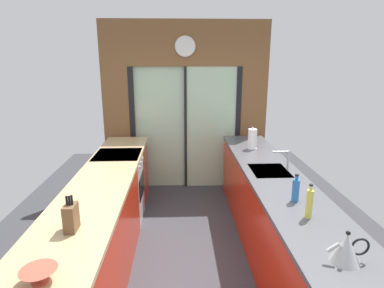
{
  "coord_description": "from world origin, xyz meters",
  "views": [
    {
      "loc": [
        -0.11,
        -2.77,
        2.12
      ],
      "look_at": [
        0.05,
        0.95,
        1.13
      ],
      "focal_mm": 30.06,
      "sensor_mm": 36.0,
      "label": 1
    }
  ],
  "objects_px": {
    "oven_range": "(120,187)",
    "knife_block": "(71,217)",
    "mixing_bowl": "(39,276)",
    "soap_bottle_far": "(296,190)",
    "kettle": "(346,248)",
    "soap_bottle_near": "(309,203)",
    "paper_towel_roll": "(252,139)"
  },
  "relations": [
    {
      "from": "oven_range",
      "to": "knife_block",
      "type": "xyz_separation_m",
      "value": [
        0.02,
        -1.91,
        0.57
      ]
    },
    {
      "from": "mixing_bowl",
      "to": "soap_bottle_far",
      "type": "bearing_deg",
      "value": 28.72
    },
    {
      "from": "mixing_bowl",
      "to": "kettle",
      "type": "distance_m",
      "value": 1.79
    },
    {
      "from": "oven_range",
      "to": "knife_block",
      "type": "relative_size",
      "value": 3.37
    },
    {
      "from": "soap_bottle_near",
      "to": "kettle",
      "type": "bearing_deg",
      "value": -89.79
    },
    {
      "from": "kettle",
      "to": "soap_bottle_far",
      "type": "xyz_separation_m",
      "value": [
        -0.0,
        0.86,
        0.01
      ]
    },
    {
      "from": "oven_range",
      "to": "paper_towel_roll",
      "type": "height_order",
      "value": "paper_towel_roll"
    },
    {
      "from": "oven_range",
      "to": "soap_bottle_far",
      "type": "height_order",
      "value": "soap_bottle_far"
    },
    {
      "from": "paper_towel_roll",
      "to": "knife_block",
      "type": "bearing_deg",
      "value": -130.45
    },
    {
      "from": "knife_block",
      "to": "soap_bottle_far",
      "type": "distance_m",
      "value": 1.83
    },
    {
      "from": "mixing_bowl",
      "to": "soap_bottle_near",
      "type": "height_order",
      "value": "soap_bottle_near"
    },
    {
      "from": "oven_range",
      "to": "knife_block",
      "type": "bearing_deg",
      "value": -89.45
    },
    {
      "from": "knife_block",
      "to": "mixing_bowl",
      "type": "bearing_deg",
      "value": -90.0
    },
    {
      "from": "knife_block",
      "to": "soap_bottle_far",
      "type": "relative_size",
      "value": 1.1
    },
    {
      "from": "oven_range",
      "to": "soap_bottle_near",
      "type": "bearing_deg",
      "value": -44.87
    },
    {
      "from": "kettle",
      "to": "soap_bottle_near",
      "type": "bearing_deg",
      "value": 90.21
    },
    {
      "from": "soap_bottle_near",
      "to": "paper_towel_roll",
      "type": "distance_m",
      "value": 1.97
    },
    {
      "from": "kettle",
      "to": "soap_bottle_near",
      "type": "relative_size",
      "value": 0.96
    },
    {
      "from": "knife_block",
      "to": "paper_towel_roll",
      "type": "relative_size",
      "value": 0.89
    },
    {
      "from": "oven_range",
      "to": "paper_towel_roll",
      "type": "distance_m",
      "value": 1.91
    },
    {
      "from": "oven_range",
      "to": "paper_towel_roll",
      "type": "xyz_separation_m",
      "value": [
        1.8,
        0.18,
        0.6
      ]
    },
    {
      "from": "kettle",
      "to": "paper_towel_roll",
      "type": "xyz_separation_m",
      "value": [
        -0.0,
        2.54,
        0.04
      ]
    },
    {
      "from": "oven_range",
      "to": "mixing_bowl",
      "type": "relative_size",
      "value": 4.51
    },
    {
      "from": "soap_bottle_far",
      "to": "knife_block",
      "type": "bearing_deg",
      "value": -166.95
    },
    {
      "from": "oven_range",
      "to": "soap_bottle_near",
      "type": "relative_size",
      "value": 3.31
    },
    {
      "from": "mixing_bowl",
      "to": "knife_block",
      "type": "height_order",
      "value": "knife_block"
    },
    {
      "from": "knife_block",
      "to": "kettle",
      "type": "relative_size",
      "value": 1.03
    },
    {
      "from": "mixing_bowl",
      "to": "soap_bottle_far",
      "type": "distance_m",
      "value": 2.03
    },
    {
      "from": "paper_towel_roll",
      "to": "oven_range",
      "type": "bearing_deg",
      "value": -174.24
    },
    {
      "from": "oven_range",
      "to": "knife_block",
      "type": "distance_m",
      "value": 1.99
    },
    {
      "from": "paper_towel_roll",
      "to": "mixing_bowl",
      "type": "bearing_deg",
      "value": -123.88
    },
    {
      "from": "knife_block",
      "to": "paper_towel_roll",
      "type": "bearing_deg",
      "value": 49.55
    }
  ]
}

